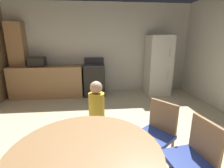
{
  "coord_description": "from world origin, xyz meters",
  "views": [
    {
      "loc": [
        -0.17,
        -1.99,
        1.62
      ],
      "look_at": [
        0.12,
        0.93,
        0.82
      ],
      "focal_mm": 26.05,
      "sensor_mm": 36.0,
      "label": 1
    }
  ],
  "objects_px": {
    "refrigerator": "(158,65)",
    "oven_range": "(94,80)",
    "chair_east": "(194,155)",
    "microwave": "(37,62)",
    "person_child": "(97,116)",
    "chair_northeast": "(157,131)",
    "dining_table": "(86,167)"
  },
  "relations": [
    {
      "from": "microwave",
      "to": "chair_northeast",
      "type": "bearing_deg",
      "value": -51.38
    },
    {
      "from": "oven_range",
      "to": "chair_northeast",
      "type": "xyz_separation_m",
      "value": [
        0.81,
        -3.02,
        0.03
      ]
    },
    {
      "from": "dining_table",
      "to": "chair_northeast",
      "type": "height_order",
      "value": "chair_northeast"
    },
    {
      "from": "oven_range",
      "to": "chair_northeast",
      "type": "bearing_deg",
      "value": -74.96
    },
    {
      "from": "refrigerator",
      "to": "microwave",
      "type": "xyz_separation_m",
      "value": [
        -3.53,
        0.05,
        0.15
      ]
    },
    {
      "from": "microwave",
      "to": "chair_northeast",
      "type": "distance_m",
      "value": 3.9
    },
    {
      "from": "oven_range",
      "to": "chair_northeast",
      "type": "relative_size",
      "value": 1.26
    },
    {
      "from": "oven_range",
      "to": "dining_table",
      "type": "distance_m",
      "value": 3.66
    },
    {
      "from": "dining_table",
      "to": "chair_east",
      "type": "xyz_separation_m",
      "value": [
        1.06,
        0.16,
        -0.11
      ]
    },
    {
      "from": "person_child",
      "to": "chair_northeast",
      "type": "bearing_deg",
      "value": 72.26
    },
    {
      "from": "chair_northeast",
      "to": "person_child",
      "type": "bearing_deg",
      "value": -60.13
    },
    {
      "from": "chair_east",
      "to": "person_child",
      "type": "xyz_separation_m",
      "value": [
        -0.96,
        0.81,
        0.08
      ]
    },
    {
      "from": "refrigerator",
      "to": "microwave",
      "type": "bearing_deg",
      "value": 179.19
    },
    {
      "from": "oven_range",
      "to": "chair_east",
      "type": "distance_m",
      "value": 3.64
    },
    {
      "from": "person_child",
      "to": "oven_range",
      "type": "bearing_deg",
      "value": -173.09
    },
    {
      "from": "person_child",
      "to": "chair_east",
      "type": "bearing_deg",
      "value": 55.78
    },
    {
      "from": "refrigerator",
      "to": "dining_table",
      "type": "bearing_deg",
      "value": -118.76
    },
    {
      "from": "refrigerator",
      "to": "microwave",
      "type": "height_order",
      "value": "refrigerator"
    },
    {
      "from": "refrigerator",
      "to": "oven_range",
      "type": "bearing_deg",
      "value": 178.41
    },
    {
      "from": "refrigerator",
      "to": "chair_east",
      "type": "distance_m",
      "value": 3.58
    },
    {
      "from": "refrigerator",
      "to": "chair_northeast",
      "type": "relative_size",
      "value": 2.02
    },
    {
      "from": "refrigerator",
      "to": "person_child",
      "type": "distance_m",
      "value": 3.25
    },
    {
      "from": "oven_range",
      "to": "chair_east",
      "type": "relative_size",
      "value": 1.26
    },
    {
      "from": "microwave",
      "to": "chair_east",
      "type": "bearing_deg",
      "value": -53.24
    },
    {
      "from": "microwave",
      "to": "refrigerator",
      "type": "bearing_deg",
      "value": -0.81
    },
    {
      "from": "chair_east",
      "to": "refrigerator",
      "type": "bearing_deg",
      "value": -113.77
    },
    {
      "from": "dining_table",
      "to": "person_child",
      "type": "xyz_separation_m",
      "value": [
        0.1,
        0.97,
        -0.03
      ]
    },
    {
      "from": "chair_northeast",
      "to": "person_child",
      "type": "relative_size",
      "value": 0.8
    },
    {
      "from": "chair_east",
      "to": "oven_range",
      "type": "bearing_deg",
      "value": -82.67
    },
    {
      "from": "oven_range",
      "to": "dining_table",
      "type": "relative_size",
      "value": 0.88
    },
    {
      "from": "chair_east",
      "to": "chair_northeast",
      "type": "bearing_deg",
      "value": -76.11
    },
    {
      "from": "refrigerator",
      "to": "chair_northeast",
      "type": "distance_m",
      "value": 3.19
    }
  ]
}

